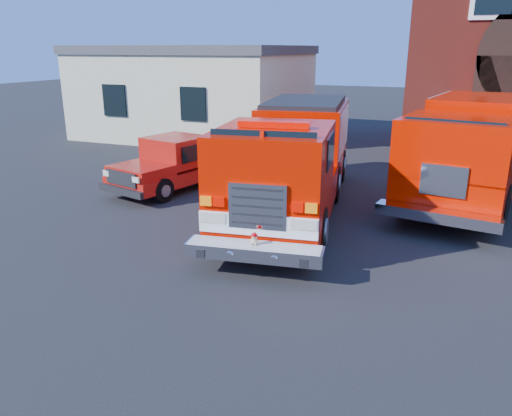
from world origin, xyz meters
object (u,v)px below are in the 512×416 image
at_px(fire_engine, 293,157).
at_px(pickup_truck, 182,163).
at_px(side_building, 197,90).
at_px(secondary_truck, 475,143).

height_order(fire_engine, pickup_truck, fire_engine).
bearing_deg(side_building, pickup_truck, -64.34).
bearing_deg(secondary_truck, side_building, 152.85).
bearing_deg(fire_engine, side_building, 129.82).
distance_m(fire_engine, pickup_truck, 4.14).
height_order(pickup_truck, secondary_truck, secondary_truck).
relative_size(fire_engine, pickup_truck, 1.77).
bearing_deg(fire_engine, secondary_truck, 37.33).
xyz_separation_m(pickup_truck, secondary_truck, (8.51, 2.57, 0.78)).
height_order(side_building, secondary_truck, side_building).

